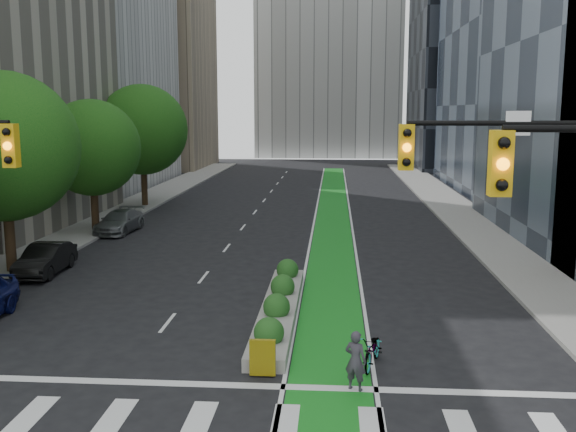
# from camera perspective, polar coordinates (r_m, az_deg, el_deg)

# --- Properties ---
(ground) EXTENTS (160.00, 160.00, 0.00)m
(ground) POSITION_cam_1_polar(r_m,az_deg,el_deg) (16.35, -7.36, -16.39)
(ground) COLOR black
(ground) RESTS_ON ground
(sidewalk_left) EXTENTS (3.60, 90.00, 0.15)m
(sidewalk_left) POSITION_cam_1_polar(r_m,az_deg,el_deg) (42.70, -16.29, -0.47)
(sidewalk_left) COLOR gray
(sidewalk_left) RESTS_ON ground
(sidewalk_right) EXTENTS (3.60, 90.00, 0.15)m
(sidewalk_right) POSITION_cam_1_polar(r_m,az_deg,el_deg) (40.98, 16.39, -0.88)
(sidewalk_right) COLOR gray
(sidewalk_right) RESTS_ON ground
(bike_lane_paint) EXTENTS (2.20, 70.00, 0.01)m
(bike_lane_paint) POSITION_cam_1_polar(r_m,az_deg,el_deg) (44.98, 4.01, 0.27)
(bike_lane_paint) COLOR #17831F
(bike_lane_paint) RESTS_ON ground
(building_tan_far) EXTENTS (14.00, 16.00, 26.00)m
(building_tan_far) POSITION_cam_1_polar(r_m,az_deg,el_deg) (83.87, -12.16, 13.19)
(building_tan_far) COLOR tan
(building_tan_far) RESTS_ON ground
(building_dark_end) EXTENTS (14.00, 18.00, 28.00)m
(building_dark_end) POSITION_cam_1_polar(r_m,az_deg,el_deg) (84.43, 16.17, 13.69)
(building_dark_end) COLOR black
(building_dark_end) RESTS_ON ground
(tree_mid) EXTENTS (6.40, 6.40, 8.78)m
(tree_mid) POSITION_cam_1_polar(r_m,az_deg,el_deg) (29.96, -23.97, 5.66)
(tree_mid) COLOR black
(tree_mid) RESTS_ON ground
(tree_midfar) EXTENTS (5.60, 5.60, 7.76)m
(tree_midfar) POSITION_cam_1_polar(r_m,az_deg,el_deg) (39.10, -17.04, 5.81)
(tree_midfar) COLOR black
(tree_midfar) RESTS_ON ground
(tree_far) EXTENTS (6.60, 6.60, 9.00)m
(tree_far) POSITION_cam_1_polar(r_m,az_deg,el_deg) (48.52, -12.82, 7.48)
(tree_far) COLOR black
(tree_far) RESTS_ON ground
(median_planter) EXTENTS (1.20, 10.26, 1.10)m
(median_planter) POSITION_cam_1_polar(r_m,az_deg,el_deg) (22.56, -0.78, -7.95)
(median_planter) COLOR gray
(median_planter) RESTS_ON ground
(bicycle) EXTENTS (1.08, 1.93, 0.96)m
(bicycle) POSITION_cam_1_polar(r_m,az_deg,el_deg) (18.44, 7.57, -11.71)
(bicycle) COLOR gray
(bicycle) RESTS_ON ground
(cyclist) EXTENTS (0.68, 0.59, 1.58)m
(cyclist) POSITION_cam_1_polar(r_m,az_deg,el_deg) (16.82, 6.02, -12.66)
(cyclist) COLOR #38343E
(cyclist) RESTS_ON ground
(parked_car_left_mid) EXTENTS (1.55, 4.09, 1.33)m
(parked_car_left_mid) POSITION_cam_1_polar(r_m,az_deg,el_deg) (30.00, -20.77, -3.62)
(parked_car_left_mid) COLOR black
(parked_car_left_mid) RESTS_ON ground
(parked_car_left_far) EXTENTS (2.07, 4.58, 1.30)m
(parked_car_left_far) POSITION_cam_1_polar(r_m,az_deg,el_deg) (38.92, -14.75, -0.47)
(parked_car_left_far) COLOR #5C5F61
(parked_car_left_far) RESTS_ON ground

